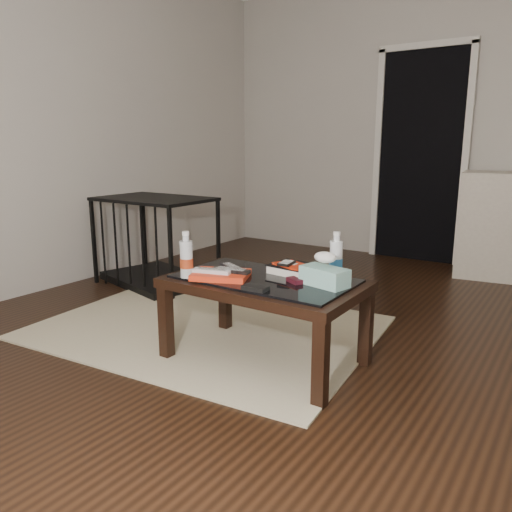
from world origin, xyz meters
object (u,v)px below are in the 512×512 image
Objects in this scene: coffee_table at (265,289)px; water_bottle_left at (186,255)px; pet_crate at (157,256)px; water_bottle_right at (336,255)px; textbook at (295,269)px; tissue_box at (325,276)px.

water_bottle_left is (-0.34, -0.22, 0.18)m from coffee_table.
coffee_table is 0.98× the size of pet_crate.
water_bottle_left is 1.00× the size of water_bottle_right.
textbook is 0.58m from water_bottle_left.
water_bottle_right is at bearing 33.99° from water_bottle_left.
water_bottle_left reaches higher than textbook.
pet_crate is 4.28× the size of water_bottle_right.
textbook is at bearing 165.06° from tissue_box.
coffee_table is 1.77m from pet_crate.
textbook is (1.66, -0.63, 0.25)m from pet_crate.
water_bottle_left is at bearing -132.22° from textbook.
coffee_table is 4.20× the size of water_bottle_right.
pet_crate is at bearing 140.90° from water_bottle_left.
water_bottle_right is 1.03× the size of tissue_box.
coffee_table is 0.44m from water_bottle_left.
pet_crate is 4.28× the size of water_bottle_left.
tissue_box is at bearing -21.70° from textbook.
pet_crate is at bearing 162.87° from water_bottle_right.
textbook is at bearing -6.47° from pet_crate.
water_bottle_left reaches higher than tissue_box.
pet_crate is at bearing 171.26° from tissue_box.
tissue_box is at bearing 21.35° from water_bottle_left.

